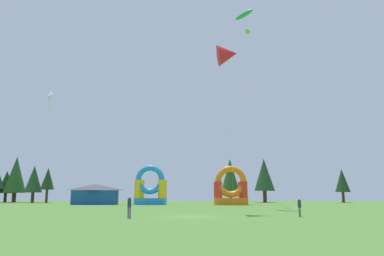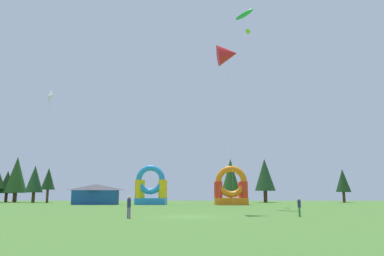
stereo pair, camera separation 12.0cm
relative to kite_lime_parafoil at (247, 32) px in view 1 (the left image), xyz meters
The scene contains 17 objects.
ground_plane 37.57m from the kite_lime_parafoil, 109.60° to the right, with size 120.00×120.00×0.00m, color #47752D.
kite_lime_parafoil is the anchor object (origin of this frame).
kite_white_diamond 32.46m from the kite_lime_parafoil, 151.26° to the right, with size 1.05×4.16×13.66m.
kite_green_parafoil 7.75m from the kite_lime_parafoil, 101.18° to the right, with size 5.40×5.94×27.17m.
kite_red_delta 22.48m from the kite_lime_parafoil, 104.41° to the right, with size 2.33×4.69×17.44m.
person_near_camera 35.89m from the kite_lime_parafoil, 89.00° to the right, with size 0.30×0.30×1.56m.
person_far_side 39.49m from the kite_lime_parafoil, 116.92° to the right, with size 0.37×0.37×1.73m.
inflatable_red_slide 30.47m from the kite_lime_parafoil, 157.04° to the left, with size 5.06×4.19×6.48m.
inflatable_orange_dome 25.99m from the kite_lime_parafoil, 114.97° to the left, with size 5.34×4.38×6.28m.
festival_tent 36.49m from the kite_lime_parafoil, 166.21° to the left, with size 7.13×3.08×3.35m.
tree_row_2 56.44m from the kite_lime_parafoil, 157.30° to the left, with size 3.25×3.25×6.39m.
tree_row_3 54.20m from the kite_lime_parafoil, 156.62° to the left, with size 4.38×4.38×9.28m.
tree_row_4 49.78m from the kite_lime_parafoil, 156.85° to the left, with size 3.39×3.39×7.29m.
tree_row_5 46.96m from the kite_lime_parafoil, 156.22° to the left, with size 2.66×2.66×6.77m.
tree_row_6 28.42m from the kite_lime_parafoil, 95.49° to the left, with size 3.73×3.73×8.58m.
tree_row_7 29.80m from the kite_lime_parafoil, 74.66° to the left, with size 4.10×4.10×8.76m.
tree_row_8 36.60m from the kite_lime_parafoil, 42.72° to the left, with size 2.91×2.91×6.62m.
Camera 1 is at (0.75, -30.99, 1.99)m, focal length 34.21 mm.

